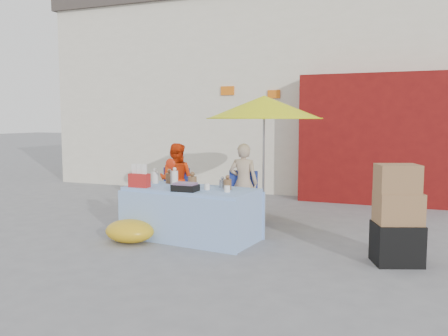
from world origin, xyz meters
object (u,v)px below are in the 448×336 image
at_px(chair_right, 241,208).
at_px(vendor_orange, 176,180).
at_px(box_stack, 397,218).
at_px(chair_left, 173,203).
at_px(vendor_beige, 243,183).
at_px(market_table, 191,213).
at_px(umbrella, 264,108).

xyz_separation_m(chair_right, vendor_orange, (-1.25, 0.13, 0.39)).
bearing_deg(box_stack, chair_right, 150.52).
height_order(chair_left, vendor_beige, vendor_beige).
bearing_deg(vendor_orange, chair_left, 83.08).
distance_m(chair_left, box_stack, 3.96).
bearing_deg(market_table, chair_left, 134.33).
xyz_separation_m(chair_right, box_stack, (2.45, -1.38, 0.29)).
bearing_deg(box_stack, umbrella, 142.13).
distance_m(market_table, chair_left, 1.51).
xyz_separation_m(chair_left, vendor_orange, (0.00, 0.13, 0.39)).
bearing_deg(vendor_orange, box_stack, 151.48).
bearing_deg(chair_right, market_table, -111.78).
relative_size(chair_right, vendor_beige, 0.65).
xyz_separation_m(chair_left, chair_right, (1.25, 0.00, 0.00)).
relative_size(chair_right, box_stack, 0.72).
bearing_deg(umbrella, vendor_orange, -174.47).
relative_size(chair_left, umbrella, 0.41).
distance_m(chair_right, vendor_orange, 1.31).
height_order(chair_left, vendor_orange, vendor_orange).
bearing_deg(vendor_beige, umbrella, -159.63).
bearing_deg(chair_right, box_stack, -35.68).
height_order(chair_left, umbrella, umbrella).
bearing_deg(umbrella, vendor_beige, -153.43).
relative_size(market_table, box_stack, 1.69).
height_order(vendor_orange, umbrella, umbrella).
relative_size(market_table, chair_left, 2.36).
relative_size(vendor_orange, vendor_beige, 0.98).
height_order(chair_right, vendor_orange, vendor_orange).
bearing_deg(box_stack, vendor_orange, 157.67).
xyz_separation_m(vendor_beige, box_stack, (2.44, -1.52, -0.11)).
distance_m(vendor_orange, box_stack, 3.99).
xyz_separation_m(chair_left, umbrella, (1.55, 0.28, 1.64)).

